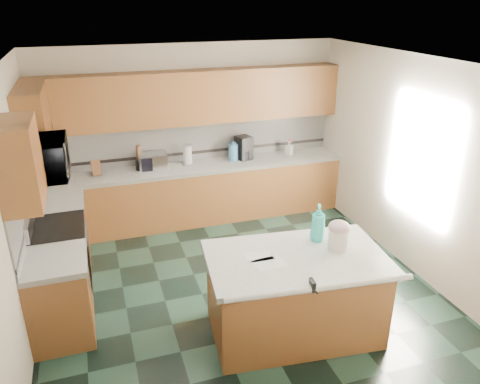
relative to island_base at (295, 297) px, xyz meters
name	(u,v)px	position (x,y,z in m)	size (l,w,h in m)	color
floor	(237,287)	(-0.32, 0.95, -0.43)	(4.60, 4.60, 0.00)	black
ceiling	(237,63)	(-0.32, 0.95, 2.27)	(4.60, 4.60, 0.00)	white
wall_back	(191,133)	(-0.32, 3.27, 0.92)	(4.60, 0.04, 2.70)	#F0E2CA
wall_front	(340,307)	(-0.32, -1.37, 0.92)	(4.60, 0.04, 2.70)	#F0E2CA
wall_left	(12,214)	(-2.64, 0.95, 0.92)	(0.04, 4.60, 2.70)	#F0E2CA
wall_right	(411,165)	(2.00, 0.95, 0.92)	(0.04, 4.60, 2.70)	#F0E2CA
back_base_cab	(198,195)	(-0.32, 2.95, 0.00)	(4.60, 0.60, 0.86)	#532A11
back_countertop	(197,167)	(-0.32, 2.95, 0.46)	(4.60, 0.64, 0.06)	white
back_upper_cab	(192,97)	(-0.32, 3.09, 1.51)	(4.60, 0.33, 0.78)	#532A11
back_backsplash	(192,141)	(-0.32, 3.24, 0.81)	(4.60, 0.02, 0.63)	silver
back_accent_band	(193,153)	(-0.32, 3.23, 0.61)	(4.60, 0.01, 0.05)	black
left_base_cab_rear	(63,234)	(-2.32, 2.24, 0.00)	(0.60, 0.82, 0.86)	#532A11
left_counter_rear	(58,202)	(-2.32, 2.24, 0.46)	(0.64, 0.82, 0.06)	white
left_base_cab_front	(60,300)	(-2.32, 0.71, 0.00)	(0.60, 0.72, 0.86)	#532A11
left_counter_front	(53,262)	(-2.32, 0.71, 0.46)	(0.64, 0.72, 0.06)	white
left_backsplash	(23,203)	(-2.61, 1.50, 0.81)	(0.02, 2.30, 0.63)	silver
left_accent_band	(27,219)	(-2.60, 1.50, 0.61)	(0.01, 2.30, 0.05)	black
left_upper_cab_rear	(33,120)	(-2.46, 2.38, 1.51)	(0.33, 1.09, 0.78)	#532A11
left_upper_cab_front	(19,163)	(-2.46, 0.71, 1.51)	(0.33, 0.72, 0.78)	#532A11
range_body	(62,263)	(-2.32, 1.45, 0.01)	(0.60, 0.76, 0.88)	#B7B7BC
range_oven_door	(88,262)	(-2.03, 1.45, -0.03)	(0.02, 0.68, 0.55)	black
range_cooktop	(56,228)	(-2.32, 1.45, 0.47)	(0.62, 0.78, 0.04)	black
range_handle	(87,233)	(-2.00, 1.45, 0.35)	(0.02, 0.02, 0.66)	#B7B7BC
range_backguard	(29,222)	(-2.58, 1.45, 0.59)	(0.06, 0.76, 0.18)	#B7B7BC
microwave	(44,158)	(-2.32, 1.45, 1.30)	(0.73, 0.50, 0.41)	#B7B7BC
island_base	(295,297)	(0.00, 0.00, 0.00)	(1.70, 0.97, 0.86)	#532A11
island_top	(297,259)	(0.00, 0.00, 0.46)	(1.80, 1.07, 0.06)	white
island_bullnose	(321,288)	(0.00, -0.54, 0.46)	(0.06, 0.06, 1.80)	white
treat_jar	(338,239)	(0.47, 0.02, 0.60)	(0.20, 0.20, 0.21)	silver
treat_jar_lid	(339,227)	(0.47, 0.02, 0.73)	(0.22, 0.22, 0.14)	#CDA5AB
treat_jar_knob	(340,223)	(0.47, 0.02, 0.78)	(0.02, 0.02, 0.07)	tan
treat_jar_knob_end_l	(336,224)	(0.43, 0.02, 0.78)	(0.04, 0.04, 0.04)	tan
treat_jar_knob_end_r	(343,223)	(0.50, 0.02, 0.78)	(0.04, 0.04, 0.04)	tan
soap_bottle_island	(318,223)	(0.35, 0.24, 0.70)	(0.16, 0.16, 0.41)	#2CBEBC
paper_sheet_a	(269,263)	(-0.31, -0.04, 0.49)	(0.30, 0.23, 0.00)	white
paper_sheet_b	(259,256)	(-0.36, 0.12, 0.49)	(0.27, 0.20, 0.00)	white
clamp_body	(312,285)	(-0.08, -0.52, 0.50)	(0.03, 0.11, 0.10)	black
clamp_handle	(316,291)	(-0.08, -0.58, 0.48)	(0.02, 0.02, 0.08)	black
knife_block	(96,168)	(-1.80, 3.00, 0.60)	(0.13, 0.10, 0.23)	#472814
utensil_crock	(140,165)	(-1.18, 3.03, 0.57)	(0.12, 0.12, 0.15)	black
utensil_bundle	(139,153)	(-1.18, 3.03, 0.76)	(0.07, 0.07, 0.22)	#472814
toaster_oven	(153,161)	(-0.98, 3.00, 0.61)	(0.42, 0.28, 0.24)	#B7B7BC
toaster_oven_door	(154,164)	(-0.98, 2.87, 0.61)	(0.38, 0.01, 0.20)	black
paper_towel	(188,155)	(-0.44, 3.05, 0.64)	(0.13, 0.13, 0.30)	white
paper_towel_base	(188,164)	(-0.44, 3.05, 0.50)	(0.20, 0.20, 0.01)	#B7B7BC
water_jug	(233,152)	(0.28, 3.01, 0.62)	(0.16, 0.16, 0.26)	teal
water_jug_neck	(233,143)	(0.28, 3.01, 0.77)	(0.07, 0.07, 0.04)	teal
coffee_maker	(244,148)	(0.46, 3.03, 0.67)	(0.22, 0.24, 0.37)	black
coffee_carafe	(245,155)	(0.46, 2.98, 0.57)	(0.15, 0.15, 0.15)	black
soap_bottle_back	(289,148)	(1.23, 3.00, 0.60)	(0.10, 0.10, 0.23)	white
soap_back_cap	(289,140)	(1.23, 3.00, 0.73)	(0.02, 0.02, 0.03)	red
window_light_proxy	(421,159)	(1.97, 0.75, 1.07)	(0.02, 1.40, 1.10)	white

